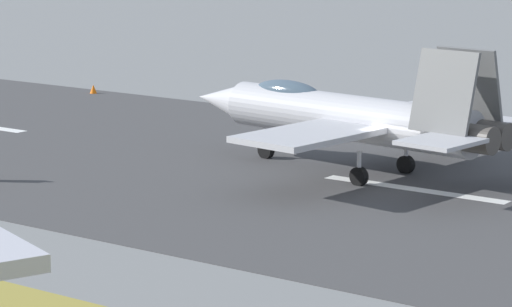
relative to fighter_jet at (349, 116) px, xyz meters
The scene contains 5 objects.
ground_plane 4.11m from the fighter_jet, 159.62° to the left, with size 400.00×400.00×0.00m, color slate.
runway_strip 4.12m from the fighter_jet, 159.73° to the left, with size 240.00×26.00×0.02m.
fighter_jet is the anchor object (origin of this frame).
marker_cone_mid 13.24m from the fighter_jet, 54.83° to the right, with size 0.44×0.44×0.55m, color orange.
marker_cone_far 26.86m from the fighter_jet, 23.50° to the right, with size 0.44×0.44×0.55m, color orange.
Camera 1 is at (-23.44, 42.32, 10.83)m, focal length 86.77 mm.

